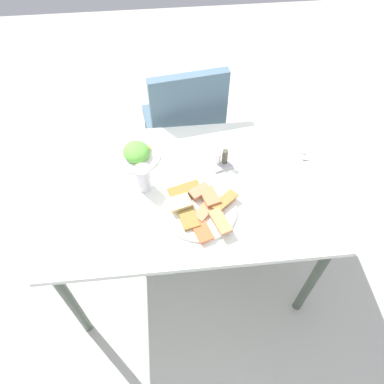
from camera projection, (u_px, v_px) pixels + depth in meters
ground_plane at (188, 261)px, 2.19m from camera, size 6.00×6.00×0.00m
dining_table at (187, 197)px, 1.69m from camera, size 1.23×0.78×0.70m
dining_chair at (185, 123)px, 2.14m from camera, size 0.47×0.48×0.92m
pide_platter at (200, 208)px, 1.54m from camera, size 0.32×0.32×0.05m
salad_plate_greens at (137, 153)px, 1.72m from camera, size 0.22×0.22×0.07m
soda_can at (143, 178)px, 1.58m from camera, size 0.09×0.09×0.12m
paper_napkin at (287, 154)px, 1.75m from camera, size 0.18×0.18×0.00m
fork at (288, 156)px, 1.73m from camera, size 0.18×0.07×0.00m
spoon at (286, 151)px, 1.75m from camera, size 0.18×0.06×0.00m
condiment_caddy at (221, 160)px, 1.69m from camera, size 0.11×0.11×0.09m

